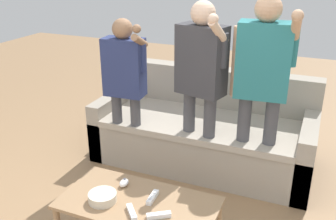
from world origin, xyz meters
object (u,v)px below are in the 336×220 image
Objects in this scene: player_left at (125,79)px; player_right at (262,76)px; game_remote_wand_spare at (159,215)px; couch at (205,132)px; game_remote_nunchuk at (124,183)px; game_remote_wand_near at (132,212)px; coffee_table at (139,208)px; player_center at (201,74)px; game_remote_wand_far at (152,197)px; snack_bowl at (103,197)px.

player_right is (1.17, 0.09, 0.14)m from player_left.
game_remote_wand_spare is at bearing -53.03° from player_left.
player_left reaches higher than couch.
game_remote_wand_spare is at bearing -31.21° from game_remote_nunchuk.
game_remote_wand_spare is (0.18, -1.52, 0.13)m from couch.
game_remote_wand_spare is (0.17, 0.04, -0.00)m from game_remote_wand_near.
game_remote_wand_spare is (0.80, -1.06, -0.47)m from player_left.
player_center is (0.07, 1.03, 0.64)m from coffee_table.
game_remote_nunchuk is 0.06× the size of player_left.
game_remote_wand_far is (-0.00, -0.97, -0.58)m from player_center.
couch is 1.00m from player_right.
player_right is (0.56, 1.06, 0.68)m from coffee_table.
couch is 1.42m from coffee_table.
coffee_table is at bearing -57.79° from player_left.
couch is at bearing 36.25° from player_left.
player_left reaches higher than snack_bowl.
player_left is at bearing 126.96° from game_remote_wand_far.
player_left reaches higher than game_remote_wand_far.
game_remote_wand_near and game_remote_wand_spare have the same top height.
player_center is (0.68, 0.06, 0.11)m from player_left.
snack_bowl is at bearing -124.45° from player_right.
game_remote_wand_near is (0.20, -0.26, -0.01)m from game_remote_nunchuk.
couch is 0.81m from player_center.
player_left is 9.41× the size of game_remote_wand_far.
player_left is 10.27× the size of game_remote_wand_near.
game_remote_nunchuk is at bearing -98.30° from couch.
couch reaches higher than coffee_table.
game_remote_nunchuk is 0.60× the size of game_remote_wand_spare.
game_remote_wand_far is (0.06, -1.36, 0.13)m from couch.
couch is at bearing 89.47° from coffee_table.
snack_bowl is at bearing -104.77° from player_center.
player_right reaches higher than couch.
player_right is at bearing 4.58° from player_left.
player_right reaches higher than game_remote_wand_far.
couch is at bearing 146.77° from player_right.
game_remote_wand_near is at bearing -114.50° from player_right.
coffee_table is 11.84× the size of game_remote_nunchuk.
player_center reaches higher than game_remote_nunchuk.
player_right is at bearing 51.55° from game_remote_nunchuk.
player_center is 11.49× the size of game_remote_wand_near.
game_remote_wand_near is at bearing -80.96° from coffee_table.
player_right is 11.90× the size of game_remote_wand_near.
player_left is at bearing 119.80° from game_remote_wand_near.
snack_bowl reaches higher than coffee_table.
player_center is (0.29, 1.11, 0.57)m from snack_bowl.
player_right is 1.45m from game_remote_wand_near.
game_remote_wand_near is (0.63, -1.10, -0.47)m from player_left.
couch is 1.53m from snack_bowl.
game_remote_wand_far is at bearing 39.37° from coffee_table.
snack_bowl is 0.13× the size of player_left.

